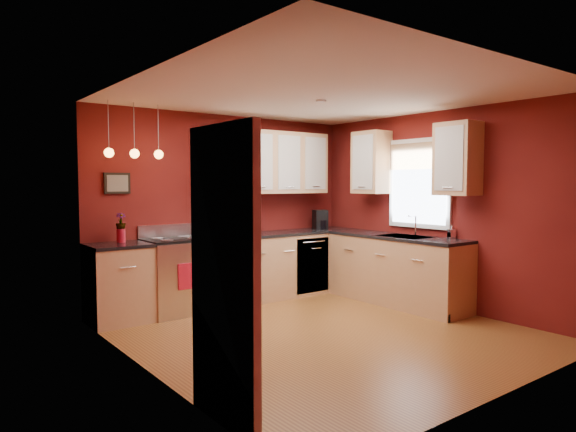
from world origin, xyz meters
TOP-DOWN VIEW (x-y plane):
  - floor at (0.00, 0.00)m, footprint 4.20×4.20m
  - ceiling at (0.00, 0.00)m, footprint 4.00×4.20m
  - wall_back at (0.00, 2.10)m, footprint 4.00×0.02m
  - wall_front at (0.00, -2.10)m, footprint 4.00×0.02m
  - wall_left at (-2.00, 0.00)m, footprint 0.02×4.20m
  - wall_right at (2.00, 0.00)m, footprint 0.02×4.20m
  - base_cabinets_back_left at (-1.65, 1.80)m, footprint 0.70×0.60m
  - base_cabinets_back_right at (0.73, 1.80)m, footprint 2.54×0.60m
  - base_cabinets_right at (1.70, 0.45)m, footprint 0.60×2.10m
  - counter_back_left at (-1.65, 1.80)m, footprint 0.70×0.62m
  - counter_back_right at (0.73, 1.80)m, footprint 2.54×0.62m
  - counter_right at (1.70, 0.45)m, footprint 0.62×2.10m
  - gas_range at (-0.92, 1.80)m, footprint 0.76×0.64m
  - dishwasher_front at (1.10, 1.51)m, footprint 0.60×0.02m
  - sink at (1.70, 0.30)m, footprint 0.50×0.70m
  - window at (1.97, 0.30)m, footprint 0.06×1.02m
  - door_left_wall at (-1.97, -1.20)m, footprint 0.12×0.82m
  - upper_cabinets_back at (0.60, 1.93)m, footprint 2.00×0.35m
  - upper_cabinets_right at (1.82, 0.32)m, footprint 0.35×1.95m
  - wall_picture at (-1.55, 2.08)m, footprint 0.32×0.03m
  - pendant_lights at (-1.45, 1.75)m, footprint 0.71×0.11m
  - red_canister at (0.04, 1.90)m, footprint 0.11×0.11m
  - red_vase at (-1.58, 1.91)m, footprint 0.10×0.10m
  - flowers at (-1.58, 1.91)m, footprint 0.13×0.13m
  - coffee_maker at (1.53, 1.83)m, footprint 0.24×0.24m
  - soap_pump at (1.95, -0.25)m, footprint 0.10×0.11m
  - dish_towel at (-0.93, 1.47)m, footprint 0.23×0.02m

SIDE VIEW (x-z plane):
  - floor at x=0.00m, z-range 0.00..0.00m
  - base_cabinets_back_left at x=-1.65m, z-range 0.00..0.90m
  - base_cabinets_back_right at x=0.73m, z-range 0.00..0.90m
  - base_cabinets_right at x=1.70m, z-range 0.00..0.90m
  - dishwasher_front at x=1.10m, z-range 0.05..0.85m
  - gas_range at x=-0.92m, z-range -0.07..1.04m
  - dish_towel at x=-0.93m, z-range 0.36..0.68m
  - sink at x=1.70m, z-range 0.75..1.08m
  - counter_back_left at x=-1.65m, z-range 0.90..0.94m
  - counter_back_right at x=0.73m, z-range 0.90..0.94m
  - counter_right at x=1.70m, z-range 0.90..0.94m
  - red_vase at x=-1.58m, z-range 0.94..1.10m
  - door_left_wall at x=-1.97m, z-range 0.00..2.05m
  - red_canister at x=0.04m, z-range 0.94..1.12m
  - soap_pump at x=1.95m, z-range 0.94..1.12m
  - coffee_maker at x=1.53m, z-range 0.93..1.22m
  - flowers at x=-1.58m, z-range 1.08..1.30m
  - wall_back at x=0.00m, z-range 0.00..2.60m
  - wall_front at x=0.00m, z-range 0.00..2.60m
  - wall_left at x=-2.00m, z-range 0.00..2.60m
  - wall_right at x=2.00m, z-range 0.00..2.60m
  - wall_picture at x=-1.55m, z-range 1.52..1.78m
  - window at x=1.97m, z-range 1.08..2.30m
  - upper_cabinets_back at x=0.60m, z-range 1.50..2.40m
  - upper_cabinets_right at x=1.82m, z-range 1.50..2.40m
  - pendant_lights at x=-1.45m, z-range 1.68..2.34m
  - ceiling at x=0.00m, z-range 2.59..2.61m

